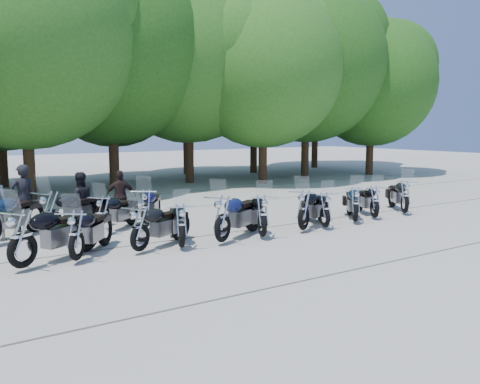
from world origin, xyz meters
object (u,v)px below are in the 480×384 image
motorcycle_1 (76,234)px  motorcycle_0 (22,237)px  motorcycle_8 (355,203)px  rider_3 (23,198)px  motorcycle_3 (181,224)px  motorcycle_6 (304,209)px  motorcycle_9 (375,201)px  motorcycle_13 (104,213)px  motorcycle_12 (50,212)px  motorcycle_7 (325,209)px  motorcycle_10 (405,196)px  rider_2 (121,196)px  motorcycle_14 (146,207)px  rider_1 (80,201)px  motorcycle_2 (140,227)px  motorcycle_5 (262,214)px  motorcycle_4 (223,217)px

motorcycle_1 → motorcycle_0: bearing=40.1°
motorcycle_8 → rider_3: size_ratio=1.18×
motorcycle_3 → motorcycle_6: size_ratio=0.93×
motorcycle_9 → motorcycle_13: bearing=11.2°
motorcycle_6 → motorcycle_12: size_ratio=0.93×
motorcycle_7 → motorcycle_10: (3.82, 0.31, 0.05)m
motorcycle_0 → rider_2: rider_2 is taller
motorcycle_13 → rider_3: 2.45m
motorcycle_14 → rider_1: size_ratio=1.42×
motorcycle_2 → motorcycle_8: (6.77, -0.15, -0.00)m
motorcycle_9 → motorcycle_14: 7.05m
motorcycle_6 → motorcycle_8: (2.09, 0.09, -0.04)m
motorcycle_0 → motorcycle_2: size_ratio=1.14×
motorcycle_0 → motorcycle_13: size_ratio=1.17×
motorcycle_1 → motorcycle_5: 4.68m
motorcycle_8 → rider_3: 9.52m
motorcycle_3 → motorcycle_10: 8.32m
motorcycle_9 → rider_2: rider_2 is taller
rider_2 → rider_3: bearing=10.1°
motorcycle_14 → motorcycle_10: bearing=-162.4°
motorcycle_1 → motorcycle_5: motorcycle_5 is taller
motorcycle_4 → motorcycle_13: (-2.09, 2.66, -0.09)m
motorcycle_0 → motorcycle_3: size_ratio=1.15×
motorcycle_0 → rider_2: 5.41m
motorcycle_8 → motorcycle_4: bearing=41.0°
motorcycle_5 → motorcycle_8: motorcycle_5 is taller
motorcycle_5 → rider_1: 5.23m
motorcycle_4 → motorcycle_12: motorcycle_12 is taller
motorcycle_7 → motorcycle_13: size_ratio=0.99×
motorcycle_12 → motorcycle_7: bearing=-144.5°
motorcycle_0 → motorcycle_9: size_ratio=1.19×
motorcycle_5 → motorcycle_13: 4.24m
motorcycle_14 → rider_1: rider_1 is taller
rider_3 → motorcycle_2: bearing=99.3°
motorcycle_6 → motorcycle_13: (-4.72, 2.64, -0.06)m
motorcycle_6 → motorcycle_7: (0.76, -0.03, -0.07)m
motorcycle_10 → rider_1: bearing=16.3°
rider_2 → rider_3: 2.76m
motorcycle_2 → motorcycle_3: 0.97m
motorcycle_13 → motorcycle_10: bearing=-144.5°
motorcycle_12 → rider_3: 1.56m
motorcycle_4 → motorcycle_5: 1.18m
motorcycle_6 → rider_2: bearing=10.8°
motorcycle_2 → rider_2: size_ratio=1.39×
motorcycle_14 → motorcycle_13: bearing=35.3°
motorcycle_1 → motorcycle_5: bearing=-144.3°
motorcycle_0 → rider_1: bearing=-62.6°
motorcycle_9 → motorcycle_2: bearing=28.3°
motorcycle_2 → motorcycle_8: size_ratio=1.00×
motorcycle_8 → rider_1: rider_1 is taller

